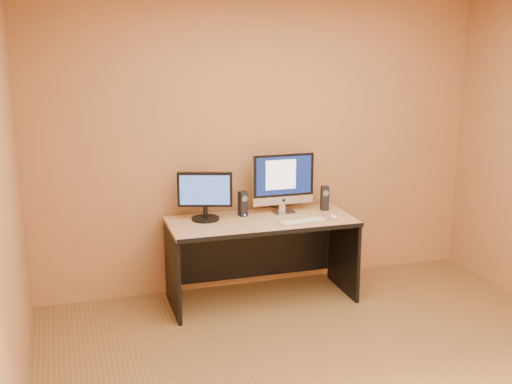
% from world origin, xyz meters
% --- Properties ---
extents(walls, '(4.00, 4.00, 2.60)m').
position_xyz_m(walls, '(0.00, 0.00, 1.30)').
color(walls, '#A26541').
rests_on(walls, ground).
extents(desk, '(1.55, 0.69, 0.71)m').
position_xyz_m(desk, '(-0.12, 1.60, 0.36)').
color(desk, tan).
rests_on(desk, ground).
extents(imac, '(0.55, 0.20, 0.53)m').
position_xyz_m(imac, '(0.12, 1.75, 0.98)').
color(imac, '#B0AFB4').
rests_on(imac, desk).
extents(second_monitor, '(0.51, 0.36, 0.40)m').
position_xyz_m(second_monitor, '(-0.57, 1.74, 0.91)').
color(second_monitor, black).
rests_on(second_monitor, desk).
extents(speaker_left, '(0.08, 0.08, 0.21)m').
position_xyz_m(speaker_left, '(-0.24, 1.76, 0.82)').
color(speaker_left, black).
rests_on(speaker_left, desk).
extents(speaker_right, '(0.08, 0.08, 0.21)m').
position_xyz_m(speaker_right, '(0.50, 1.73, 0.82)').
color(speaker_right, black).
rests_on(speaker_right, desk).
extents(keyboard, '(0.42, 0.16, 0.02)m').
position_xyz_m(keyboard, '(0.18, 1.43, 0.72)').
color(keyboard, silver).
rests_on(keyboard, desk).
extents(mouse, '(0.07, 0.10, 0.03)m').
position_xyz_m(mouse, '(0.46, 1.45, 0.73)').
color(mouse, white).
rests_on(mouse, desk).
extents(cable_a, '(0.11, 0.19, 0.01)m').
position_xyz_m(cable_a, '(0.13, 1.87, 0.72)').
color(cable_a, black).
rests_on(cable_a, desk).
extents(cable_b, '(0.05, 0.17, 0.01)m').
position_xyz_m(cable_b, '(0.13, 1.89, 0.72)').
color(cable_b, black).
rests_on(cable_b, desk).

